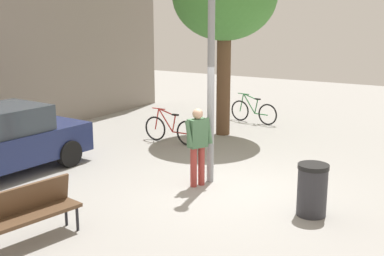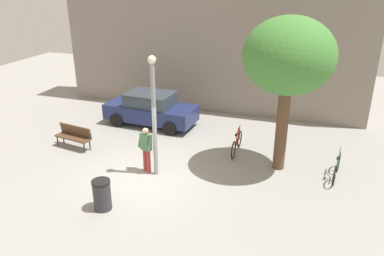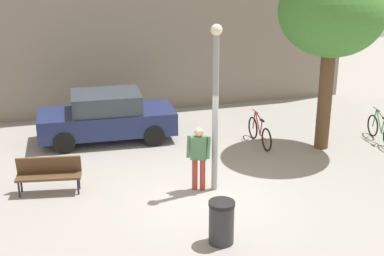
% 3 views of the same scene
% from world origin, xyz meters
% --- Properties ---
extents(ground_plane, '(36.00, 36.00, 0.00)m').
position_xyz_m(ground_plane, '(0.00, 0.00, 0.00)').
color(ground_plane, gray).
extents(lamppost, '(0.28, 0.28, 4.22)m').
position_xyz_m(lamppost, '(0.27, 0.52, 2.40)').
color(lamppost, gray).
rests_on(lamppost, ground_plane).
extents(person_by_lamppost, '(0.63, 0.45, 1.67)m').
position_xyz_m(person_by_lamppost, '(-0.12, 0.60, 0.97)').
color(person_by_lamppost, '#9E3833').
rests_on(person_by_lamppost, ground_plane).
extents(park_bench, '(1.65, 0.72, 0.92)m').
position_xyz_m(park_bench, '(-3.78, 1.51, 0.55)').
color(park_bench, '#513823').
rests_on(park_bench, ground_plane).
extents(bicycle_red, '(0.08, 1.81, 0.97)m').
position_xyz_m(bicycle_red, '(2.58, 3.13, 0.38)').
color(bicycle_red, black).
rests_on(bicycle_red, ground_plane).
extents(bicycle_green, '(0.30, 1.80, 0.97)m').
position_xyz_m(bicycle_green, '(6.29, 2.28, 0.38)').
color(bicycle_green, black).
rests_on(bicycle_green, ground_plane).
extents(trash_bin, '(0.56, 0.56, 0.96)m').
position_xyz_m(trash_bin, '(-0.38, -1.97, 0.48)').
color(trash_bin, '#2D2D33').
rests_on(trash_bin, ground_plane).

